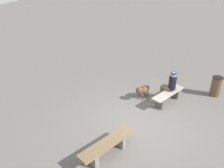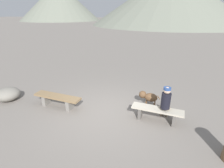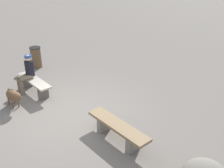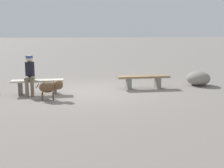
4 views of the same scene
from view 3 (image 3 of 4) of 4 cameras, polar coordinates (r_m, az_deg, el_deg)
ground at (r=8.16m, az=-8.85°, el=-6.24°), size 210.00×210.00×0.06m
bench_left at (r=6.86m, az=1.24°, el=-9.37°), size 1.92×0.62×0.46m
bench_right at (r=9.36m, az=-15.91°, el=0.17°), size 1.70×0.58×0.47m
seated_person at (r=9.36m, az=-17.37°, el=2.62°), size 0.35×0.62×1.28m
dog at (r=8.67m, az=-19.96°, el=-2.30°), size 0.81×0.38×0.59m
trash_bin at (r=11.38m, az=-15.63°, el=5.42°), size 0.44×0.44×0.85m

